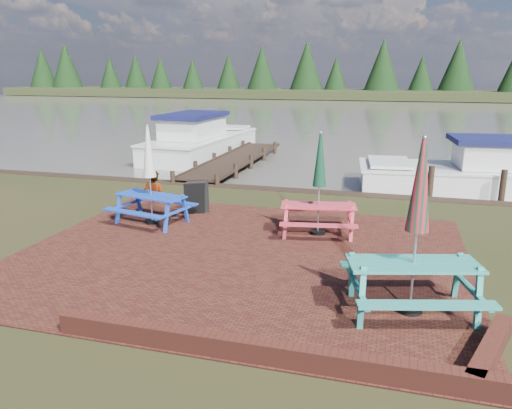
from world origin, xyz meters
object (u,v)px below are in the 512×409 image
object	(u,v)px
boat_jetty	(200,142)
boat_near	(482,176)
chalkboard	(197,197)
person	(153,171)
jetty	(235,160)
picnic_table_red	(319,200)
picnic_table_teal	(415,255)
picnic_table_blue	(151,190)

from	to	relation	value
boat_jetty	boat_near	bearing A→B (deg)	-17.40
chalkboard	person	distance (m)	1.99
jetty	boat_jetty	distance (m)	3.19
boat_jetty	picnic_table_red	bearing A→B (deg)	-52.62
picnic_table_red	boat_jetty	distance (m)	12.78
picnic_table_red	boat_near	bearing A→B (deg)	45.31
picnic_table_red	picnic_table_teal	bearing A→B (deg)	-69.71
person	chalkboard	bearing A→B (deg)	148.66
picnic_table_teal	boat_jetty	xyz separation A→B (m)	(-9.20, 14.00, -0.49)
picnic_table_red	boat_jetty	size ratio (longest dim) A/B	0.30
picnic_table_red	boat_jetty	bearing A→B (deg)	114.31
picnic_table_blue	person	size ratio (longest dim) A/B	1.34
picnic_table_teal	picnic_table_blue	bearing A→B (deg)	137.21
picnic_table_red	jetty	distance (m)	9.76
picnic_table_red	boat_near	world-z (taller)	picnic_table_red
person	picnic_table_red	bearing A→B (deg)	157.92
boat_jetty	boat_near	xyz separation A→B (m)	(11.52, -4.32, -0.07)
chalkboard	jetty	xyz separation A→B (m)	(-1.47, 7.62, -0.34)
picnic_table_teal	jetty	xyz separation A→B (m)	(-6.83, 11.90, -0.85)
picnic_table_blue	jetty	world-z (taller)	picnic_table_blue
boat_near	boat_jetty	bearing A→B (deg)	63.54
picnic_table_blue	person	world-z (taller)	picnic_table_blue
person	boat_jetty	bearing A→B (deg)	-79.19
chalkboard	person	size ratio (longest dim) A/B	0.48
picnic_table_blue	picnic_table_red	bearing A→B (deg)	16.79
picnic_table_red	boat_near	xyz separation A→B (m)	(4.33, 6.25, -0.42)
picnic_table_red	jetty	size ratio (longest dim) A/B	0.26
jetty	boat_near	size ratio (longest dim) A/B	1.19
jetty	chalkboard	bearing A→B (deg)	-79.08
jetty	picnic_table_red	bearing A→B (deg)	-60.31
picnic_table_red	jetty	xyz separation A→B (m)	(-4.82, 8.46, -0.71)
picnic_table_blue	jetty	size ratio (longest dim) A/B	0.27
picnic_table_teal	boat_jetty	size ratio (longest dim) A/B	0.35
boat_jetty	person	bearing A→B (deg)	-73.24
jetty	boat_near	distance (m)	9.42
picnic_table_blue	boat_jetty	distance (m)	11.27
picnic_table_blue	chalkboard	world-z (taller)	picnic_table_blue
picnic_table_red	jetty	world-z (taller)	picnic_table_red
picnic_table_red	person	size ratio (longest dim) A/B	1.30
chalkboard	boat_near	bearing A→B (deg)	9.40
picnic_table_blue	boat_near	bearing A→B (deg)	50.79
picnic_table_teal	boat_near	bearing A→B (deg)	61.23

